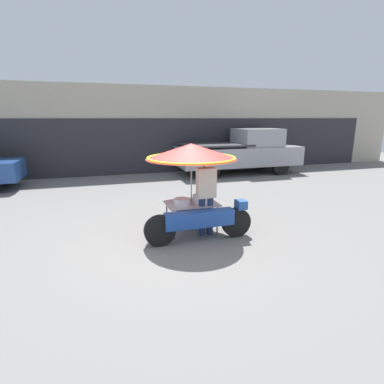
# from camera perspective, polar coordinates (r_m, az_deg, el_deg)

# --- Properties ---
(ground_plane) EXTENTS (36.00, 36.00, 0.00)m
(ground_plane) POSITION_cam_1_polar(r_m,az_deg,el_deg) (6.24, -1.79, -8.94)
(ground_plane) COLOR slate
(shopfront_building) EXTENTS (28.00, 2.06, 3.79)m
(shopfront_building) POSITION_cam_1_polar(r_m,az_deg,el_deg) (14.39, -11.32, 11.53)
(shopfront_building) COLOR #B2A893
(shopfront_building) RESTS_ON ground
(vendor_motorcycle_cart) EXTENTS (2.23, 1.89, 1.91)m
(vendor_motorcycle_cart) POSITION_cam_1_polar(r_m,az_deg,el_deg) (6.20, 0.11, 5.14)
(vendor_motorcycle_cart) COLOR black
(vendor_motorcycle_cart) RESTS_ON ground
(vendor_person) EXTENTS (0.38, 0.22, 1.66)m
(vendor_person) POSITION_cam_1_polar(r_m,az_deg,el_deg) (6.19, 2.70, -0.01)
(vendor_person) COLOR navy
(vendor_person) RESTS_ON ground
(pickup_truck) EXTENTS (5.41, 1.89, 1.96)m
(pickup_truck) POSITION_cam_1_polar(r_m,az_deg,el_deg) (13.53, 9.46, 7.53)
(pickup_truck) COLOR black
(pickup_truck) RESTS_ON ground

